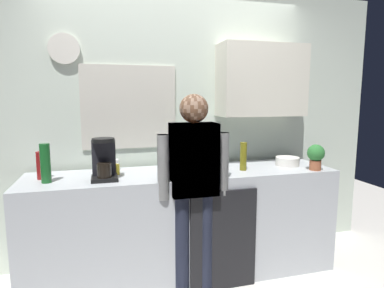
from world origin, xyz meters
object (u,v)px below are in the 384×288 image
at_px(cup_yellow_cup, 115,169).
at_px(cup_white_mug, 114,165).
at_px(coffee_maker, 104,161).
at_px(bottle_olive_oil, 243,156).
at_px(bottle_clear_soda, 189,152).
at_px(person_guest, 194,178).
at_px(bottle_dark_sauce, 162,169).
at_px(person_at_sink, 194,178).
at_px(potted_plant, 316,155).
at_px(cup_terracotta_mug, 188,170).
at_px(mixing_bowl, 287,161).
at_px(bottle_green_wine, 45,163).
at_px(dish_soap, 188,162).
at_px(bottle_red_vinegar, 41,165).

distance_m(cup_yellow_cup, cup_white_mug, 0.18).
relative_size(coffee_maker, cup_white_mug, 3.47).
bearing_deg(bottle_olive_oil, cup_yellow_cup, 173.04).
bearing_deg(bottle_clear_soda, person_guest, -100.67).
xyz_separation_m(bottle_dark_sauce, person_guest, (0.24, -0.07, -0.08)).
height_order(bottle_olive_oil, person_at_sink, person_at_sink).
height_order(bottle_dark_sauce, potted_plant, potted_plant).
xyz_separation_m(cup_yellow_cup, cup_terracotta_mug, (0.58, -0.19, 0.00)).
distance_m(coffee_maker, potted_plant, 1.81).
bearing_deg(bottle_dark_sauce, bottle_olive_oil, 11.87).
bearing_deg(mixing_bowl, bottle_clear_soda, 167.45).
distance_m(cup_white_mug, person_guest, 0.79).
bearing_deg(bottle_olive_oil, bottle_green_wine, -180.00).
distance_m(bottle_olive_oil, mixing_bowl, 0.50).
relative_size(cup_terracotta_mug, person_guest, 0.06).
bearing_deg(potted_plant, bottle_clear_soda, 157.02).
xyz_separation_m(cup_terracotta_mug, person_guest, (0.00, -0.16, -0.03)).
relative_size(cup_terracotta_mug, dish_soap, 0.51).
bearing_deg(person_at_sink, bottle_red_vinegar, 152.66).
height_order(coffee_maker, dish_soap, coffee_maker).
height_order(bottle_clear_soda, bottle_dark_sauce, bottle_clear_soda).
bearing_deg(bottle_red_vinegar, bottle_clear_soda, 6.92).
bearing_deg(cup_white_mug, dish_soap, -19.24).
xyz_separation_m(cup_terracotta_mug, dish_soap, (0.04, 0.15, 0.03)).
xyz_separation_m(bottle_green_wine, bottle_olive_oil, (1.61, 0.00, -0.03)).
bearing_deg(person_guest, bottle_red_vinegar, -21.67).
relative_size(bottle_clear_soda, cup_white_mug, 2.95).
bearing_deg(coffee_maker, bottle_red_vinegar, 164.29).
distance_m(bottle_red_vinegar, potted_plant, 2.31).
bearing_deg(coffee_maker, person_guest, -17.77).
bearing_deg(bottle_olive_oil, cup_white_mug, 164.31).
bearing_deg(mixing_bowl, bottle_red_vinegar, 178.65).
relative_size(potted_plant, person_guest, 0.14).
bearing_deg(cup_terracotta_mug, cup_yellow_cup, 161.51).
relative_size(bottle_red_vinegar, cup_white_mug, 2.32).
bearing_deg(bottle_green_wine, mixing_bowl, 2.09).
relative_size(bottle_dark_sauce, bottle_red_vinegar, 0.82).
distance_m(bottle_red_vinegar, cup_white_mug, 0.60).
bearing_deg(dish_soap, person_at_sink, -96.32).
height_order(coffee_maker, person_at_sink, person_at_sink).
distance_m(cup_yellow_cup, cup_terracotta_mug, 0.61).
height_order(bottle_olive_oil, bottle_red_vinegar, bottle_olive_oil).
bearing_deg(cup_white_mug, bottle_red_vinegar, -162.12).
bearing_deg(bottle_dark_sauce, person_at_sink, -15.50).
bearing_deg(cup_terracotta_mug, person_guest, -88.37).
relative_size(bottle_clear_soda, dish_soap, 1.56).
relative_size(bottle_red_vinegar, cup_yellow_cup, 2.59).
bearing_deg(mixing_bowl, coffee_maker, -177.10).
relative_size(cup_yellow_cup, mixing_bowl, 0.39).
bearing_deg(person_guest, cup_yellow_cup, -36.26).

